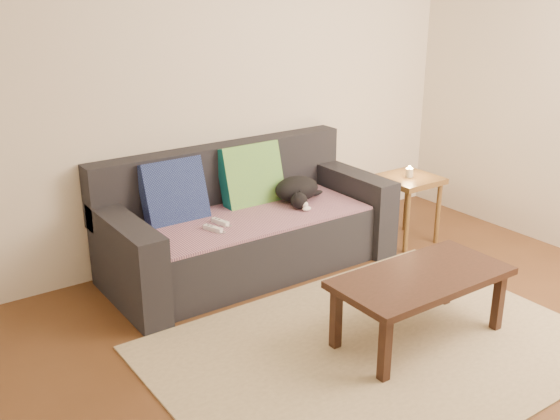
% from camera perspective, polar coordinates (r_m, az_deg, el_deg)
% --- Properties ---
extents(ground, '(4.50, 4.50, 0.00)m').
position_cam_1_polar(ground, '(3.86, 9.90, -12.91)').
color(ground, brown).
rests_on(ground, ground).
extents(back_wall, '(4.50, 0.04, 2.60)m').
position_cam_1_polar(back_wall, '(4.92, -5.94, 10.78)').
color(back_wall, beige).
rests_on(back_wall, ground).
extents(sofa, '(2.10, 0.94, 0.87)m').
position_cam_1_polar(sofa, '(4.82, -3.03, -1.57)').
color(sofa, '#232328').
rests_on(sofa, ground).
extents(throw_blanket, '(1.66, 0.74, 0.02)m').
position_cam_1_polar(throw_blanket, '(4.71, -2.46, -0.54)').
color(throw_blanket, '#48294D').
rests_on(throw_blanket, sofa).
extents(cushion_navy, '(0.46, 0.24, 0.47)m').
position_cam_1_polar(cushion_navy, '(4.64, -9.23, 1.52)').
color(cushion_navy, '#111749').
rests_on(cushion_navy, throw_blanket).
extents(cushion_green, '(0.49, 0.25, 0.50)m').
position_cam_1_polar(cushion_green, '(4.93, -2.50, 2.90)').
color(cushion_green, '#0E5D58').
rests_on(cushion_green, throw_blanket).
extents(cat, '(0.45, 0.44, 0.19)m').
position_cam_1_polar(cat, '(4.95, 1.51, 1.75)').
color(cat, black).
rests_on(cat, throw_blanket).
extents(wii_remote_a, '(0.08, 0.15, 0.03)m').
position_cam_1_polar(wii_remote_a, '(4.43, -5.86, -1.62)').
color(wii_remote_a, white).
rests_on(wii_remote_a, throw_blanket).
extents(wii_remote_b, '(0.07, 0.15, 0.03)m').
position_cam_1_polar(wii_remote_b, '(4.54, -5.23, -1.05)').
color(wii_remote_b, white).
rests_on(wii_remote_b, throw_blanket).
extents(side_table, '(0.44, 0.44, 0.55)m').
position_cam_1_polar(side_table, '(5.34, 11.11, 1.87)').
color(side_table, brown).
rests_on(side_table, ground).
extents(candle, '(0.06, 0.06, 0.09)m').
position_cam_1_polar(candle, '(5.30, 11.20, 3.24)').
color(candle, beige).
rests_on(candle, side_table).
extents(rug, '(2.50, 1.80, 0.01)m').
position_cam_1_polar(rug, '(3.95, 8.36, -11.91)').
color(rug, tan).
rests_on(rug, ground).
extents(coffee_table, '(1.07, 0.54, 0.43)m').
position_cam_1_polar(coffee_table, '(3.93, 12.20, -6.20)').
color(coffee_table, '#321A13').
rests_on(coffee_table, rug).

